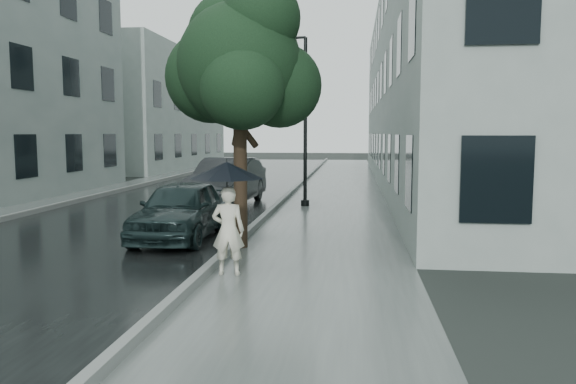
# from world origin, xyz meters

# --- Properties ---
(ground) EXTENTS (120.00, 120.00, 0.00)m
(ground) POSITION_xyz_m (0.00, 0.00, 0.00)
(ground) COLOR black
(ground) RESTS_ON ground
(sidewalk) EXTENTS (3.50, 60.00, 0.01)m
(sidewalk) POSITION_xyz_m (0.25, 12.00, 0.00)
(sidewalk) COLOR slate
(sidewalk) RESTS_ON ground
(kerb_near) EXTENTS (0.15, 60.00, 0.15)m
(kerb_near) POSITION_xyz_m (-1.57, 12.00, 0.07)
(kerb_near) COLOR slate
(kerb_near) RESTS_ON ground
(asphalt_road) EXTENTS (6.85, 60.00, 0.00)m
(asphalt_road) POSITION_xyz_m (-5.08, 12.00, 0.00)
(asphalt_road) COLOR black
(asphalt_road) RESTS_ON ground
(kerb_far) EXTENTS (0.15, 60.00, 0.15)m
(kerb_far) POSITION_xyz_m (-8.57, 12.00, 0.07)
(kerb_far) COLOR slate
(kerb_far) RESTS_ON ground
(sidewalk_far) EXTENTS (1.70, 60.00, 0.01)m
(sidewalk_far) POSITION_xyz_m (-9.50, 12.00, 0.00)
(sidewalk_far) COLOR #4C5451
(sidewalk_far) RESTS_ON ground
(building_near) EXTENTS (7.02, 36.00, 9.00)m
(building_near) POSITION_xyz_m (5.47, 19.50, 4.50)
(building_near) COLOR #95A29D
(building_near) RESTS_ON ground
(building_far_b) EXTENTS (7.02, 18.00, 8.00)m
(building_far_b) POSITION_xyz_m (-13.77, 30.00, 4.00)
(building_far_b) COLOR #95A29D
(building_far_b) RESTS_ON ground
(pedestrian) EXTENTS (0.58, 0.40, 1.50)m
(pedestrian) POSITION_xyz_m (-1.20, 0.73, 0.76)
(pedestrian) COLOR silver
(pedestrian) RESTS_ON sidewalk
(umbrella) EXTENTS (1.56, 1.56, 1.03)m
(umbrella) POSITION_xyz_m (-1.21, 0.74, 1.77)
(umbrella) COLOR black
(umbrella) RESTS_ON ground
(street_tree) EXTENTS (3.32, 3.01, 5.42)m
(street_tree) POSITION_xyz_m (-1.45, 3.10, 3.79)
(street_tree) COLOR #332619
(street_tree) RESTS_ON ground
(lamp_post) EXTENTS (0.84, 0.40, 5.54)m
(lamp_post) POSITION_xyz_m (-0.85, 9.89, 3.16)
(lamp_post) COLOR black
(lamp_post) RESTS_ON ground
(car_near) EXTENTS (1.59, 3.89, 1.32)m
(car_near) POSITION_xyz_m (-3.00, 3.82, 0.67)
(car_near) COLOR black
(car_near) RESTS_ON ground
(car_far) EXTENTS (1.93, 4.82, 1.56)m
(car_far) POSITION_xyz_m (-3.32, 9.86, 0.78)
(car_far) COLOR #232628
(car_far) RESTS_ON ground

